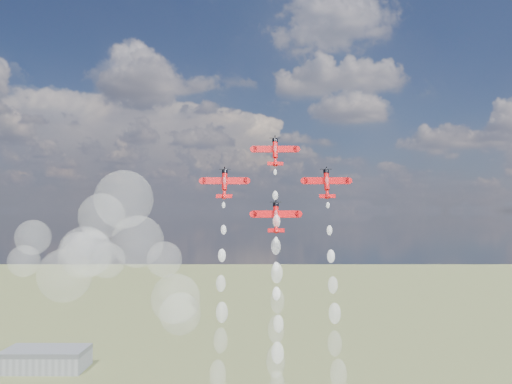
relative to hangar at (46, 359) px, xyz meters
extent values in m
cube|color=gray|center=(0.00, 0.00, -1.50)|extent=(50.00, 28.00, 10.00)
cube|color=#595B60|center=(0.00, 0.00, 5.00)|extent=(50.00, 28.00, 3.00)
cylinder|color=red|center=(138.15, -169.96, 111.69)|extent=(1.56, 3.54, 5.99)
cylinder|color=black|center=(138.15, -168.84, 114.61)|extent=(1.79, 2.07, 1.68)
cube|color=red|center=(138.15, -169.47, 111.86)|extent=(13.63, 1.03, 2.17)
cube|color=white|center=(134.46, -169.35, 111.81)|extent=(5.36, 0.25, 0.59)
cube|color=white|center=(141.84, -169.35, 111.81)|extent=(5.36, 0.25, 0.59)
cube|color=red|center=(138.15, -171.91, 107.05)|extent=(4.92, 0.56, 1.20)
cube|color=red|center=(138.15, -172.77, 107.14)|extent=(0.16, 2.29, 2.04)
ellipsoid|color=silver|center=(138.15, -170.57, 111.80)|extent=(1.23, 2.01, 2.98)
cone|color=red|center=(138.15, -171.49, 107.84)|extent=(1.56, 2.50, 3.27)
cylinder|color=red|center=(122.46, -173.88, 101.43)|extent=(1.56, 3.54, 5.99)
cylinder|color=black|center=(122.46, -172.76, 104.35)|extent=(1.79, 2.07, 1.68)
cube|color=red|center=(122.46, -173.40, 101.61)|extent=(13.63, 1.03, 2.17)
cube|color=white|center=(118.78, -173.27, 101.56)|extent=(5.36, 0.25, 0.59)
cube|color=white|center=(126.15, -173.27, 101.56)|extent=(5.36, 0.25, 0.59)
cube|color=red|center=(122.46, -175.84, 96.80)|extent=(4.92, 0.56, 1.20)
cube|color=red|center=(122.46, -176.70, 96.89)|extent=(0.16, 2.29, 2.04)
ellipsoid|color=silver|center=(122.46, -174.50, 101.55)|extent=(1.23, 2.01, 2.98)
cone|color=red|center=(122.46, -175.41, 97.59)|extent=(1.56, 2.50, 3.27)
cylinder|color=red|center=(153.83, -173.88, 101.43)|extent=(1.56, 3.54, 5.99)
cylinder|color=black|center=(153.83, -172.76, 104.35)|extent=(1.79, 2.07, 1.68)
cube|color=red|center=(153.83, -173.40, 101.61)|extent=(13.63, 1.03, 2.17)
cube|color=white|center=(150.15, -173.27, 101.56)|extent=(5.36, 0.25, 0.59)
cube|color=white|center=(157.52, -173.27, 101.56)|extent=(5.36, 0.25, 0.59)
cube|color=red|center=(153.83, -175.84, 96.80)|extent=(4.92, 0.56, 1.20)
cube|color=red|center=(153.83, -176.70, 96.89)|extent=(0.16, 2.29, 2.04)
ellipsoid|color=silver|center=(153.83, -174.50, 101.55)|extent=(1.23, 2.01, 2.98)
cone|color=red|center=(153.83, -175.41, 97.59)|extent=(1.56, 2.50, 3.27)
cylinder|color=red|center=(138.15, -177.81, 91.18)|extent=(1.56, 3.54, 5.99)
cylinder|color=black|center=(138.15, -176.69, 94.10)|extent=(1.79, 2.07, 1.68)
cube|color=red|center=(138.15, -177.32, 91.35)|extent=(13.63, 1.03, 2.17)
cube|color=white|center=(134.46, -177.20, 91.30)|extent=(5.36, 0.25, 0.59)
cube|color=white|center=(141.84, -177.20, 91.30)|extent=(5.36, 0.25, 0.59)
cube|color=red|center=(138.15, -179.76, 86.54)|extent=(4.92, 0.56, 1.20)
cube|color=red|center=(138.15, -180.63, 86.63)|extent=(0.16, 2.29, 2.04)
ellipsoid|color=silver|center=(138.15, -178.42, 91.29)|extent=(1.23, 2.01, 2.98)
cone|color=red|center=(138.15, -179.34, 87.34)|extent=(1.56, 2.50, 3.27)
sphere|color=white|center=(138.08, -172.76, 104.35)|extent=(1.07, 1.07, 1.07)
sphere|color=white|center=(138.02, -175.44, 97.02)|extent=(1.65, 1.65, 1.65)
sphere|color=white|center=(138.27, -178.75, 89.21)|extent=(2.22, 2.22, 2.22)
sphere|color=white|center=(138.01, -181.20, 81.92)|extent=(2.80, 2.80, 2.80)
sphere|color=white|center=(138.19, -184.18, 74.53)|extent=(3.37, 3.37, 3.37)
sphere|color=white|center=(138.24, -187.46, 67.03)|extent=(3.95, 3.95, 3.95)
sphere|color=white|center=(137.78, -190.32, 59.78)|extent=(4.52, 4.52, 4.52)
sphere|color=white|center=(137.55, -192.95, 51.93)|extent=(5.10, 5.10, 5.10)
sphere|color=white|center=(122.36, -176.57, 94.05)|extent=(1.07, 1.07, 1.07)
sphere|color=white|center=(122.59, -179.73, 86.76)|extent=(1.65, 1.65, 1.65)
sphere|color=white|center=(122.29, -182.52, 79.39)|extent=(2.22, 2.22, 2.22)
sphere|color=white|center=(122.18, -185.18, 71.67)|extent=(2.80, 2.80, 2.80)
sphere|color=white|center=(122.68, -187.80, 64.01)|extent=(3.37, 3.37, 3.37)
sphere|color=white|center=(122.53, -190.62, 56.86)|extent=(3.95, 3.95, 3.95)
sphere|color=white|center=(122.10, -194.19, 48.66)|extent=(4.52, 4.52, 4.52)
sphere|color=white|center=(153.84, -176.80, 94.03)|extent=(1.07, 1.07, 1.07)
sphere|color=white|center=(153.92, -179.57, 86.57)|extent=(1.65, 1.65, 1.65)
sphere|color=white|center=(153.92, -182.62, 79.19)|extent=(2.22, 2.22, 2.22)
sphere|color=white|center=(154.02, -185.64, 71.32)|extent=(2.80, 2.80, 2.80)
sphere|color=white|center=(154.17, -188.15, 63.80)|extent=(3.37, 3.37, 3.37)
sphere|color=white|center=(153.72, -191.16, 56.23)|extent=(3.95, 3.95, 3.95)
sphere|color=white|center=(154.39, -193.36, 48.68)|extent=(4.52, 4.52, 4.52)
sphere|color=white|center=(138.09, -180.53, 83.84)|extent=(1.07, 1.07, 1.07)
sphere|color=white|center=(137.95, -183.38, 76.23)|extent=(1.65, 1.65, 1.65)
sphere|color=white|center=(138.01, -186.15, 68.98)|extent=(2.22, 2.22, 2.22)
sphere|color=white|center=(138.46, -189.05, 61.12)|extent=(2.80, 2.80, 2.80)
sphere|color=white|center=(138.10, -192.25, 53.97)|extent=(3.37, 3.37, 3.37)
sphere|color=white|center=(85.42, -149.46, 96.39)|extent=(20.68, 20.68, 20.68)
sphere|color=white|center=(93.97, -165.28, 82.45)|extent=(16.85, 16.85, 16.85)
sphere|color=white|center=(76.32, -157.11, 78.13)|extent=(15.40, 15.40, 15.40)
sphere|color=white|center=(98.75, -143.46, 74.78)|extent=(12.88, 12.88, 12.88)
sphere|color=white|center=(106.85, -159.05, 58.15)|extent=(13.91, 13.91, 13.91)
sphere|color=white|center=(77.82, -150.04, 90.45)|extent=(16.17, 16.17, 16.17)
sphere|color=white|center=(105.21, -158.15, 62.99)|extent=(16.65, 16.65, 16.65)
sphere|color=white|center=(74.61, -157.96, 78.41)|extent=(17.41, 17.41, 17.41)
sphere|color=white|center=(57.70, -166.39, 76.24)|extent=(10.11, 10.11, 10.11)
sphere|color=white|center=(79.13, -147.24, 74.70)|extent=(12.68, 12.68, 12.68)
sphere|color=white|center=(60.02, -165.24, 83.77)|extent=(11.34, 11.34, 11.34)
sphere|color=white|center=(69.16, -148.70, 78.99)|extent=(11.88, 11.88, 11.88)
sphere|color=white|center=(64.28, -148.02, 69.47)|extent=(18.90, 18.90, 18.90)
camera|label=1|loc=(133.09, -339.90, 92.33)|focal=38.00mm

